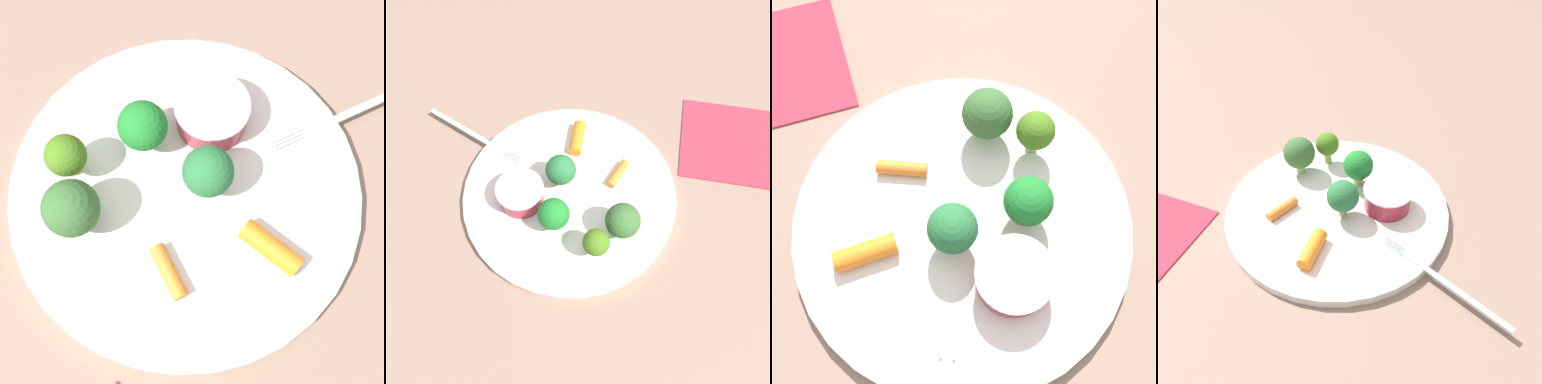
# 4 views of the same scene
# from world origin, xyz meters

# --- Properties ---
(ground_plane) EXTENTS (2.40, 2.40, 0.00)m
(ground_plane) POSITION_xyz_m (0.00, 0.00, 0.00)
(ground_plane) COLOR #826656
(plate) EXTENTS (0.29, 0.29, 0.01)m
(plate) POSITION_xyz_m (0.00, 0.00, 0.01)
(plate) COLOR silver
(plate) RESTS_ON ground_plane
(sauce_cup) EXTENTS (0.06, 0.06, 0.03)m
(sauce_cup) POSITION_xyz_m (0.01, -0.07, 0.03)
(sauce_cup) COLOR maroon
(sauce_cup) RESTS_ON plate
(broccoli_floret_0) EXTENTS (0.05, 0.05, 0.06)m
(broccoli_floret_0) POSITION_xyz_m (0.07, 0.06, 0.04)
(broccoli_floret_0) COLOR #88BD67
(broccoli_floret_0) RESTS_ON plate
(broccoli_floret_1) EXTENTS (0.04, 0.04, 0.05)m
(broccoli_floret_1) POSITION_xyz_m (0.05, -0.02, 0.04)
(broccoli_floret_1) COLOR #93C15E
(broccoli_floret_1) RESTS_ON plate
(broccoli_floret_2) EXTENTS (0.04, 0.04, 0.05)m
(broccoli_floret_2) POSITION_xyz_m (-0.02, -0.01, 0.04)
(broccoli_floret_2) COLOR #83AD5B
(broccoli_floret_2) RESTS_ON plate
(broccoli_floret_3) EXTENTS (0.03, 0.03, 0.05)m
(broccoli_floret_3) POSITION_xyz_m (0.09, 0.03, 0.04)
(broccoli_floret_3) COLOR #95B65E
(broccoli_floret_3) RESTS_ON plate
(carrot_stick_0) EXTENTS (0.04, 0.04, 0.01)m
(carrot_stick_0) POSITION_xyz_m (-0.02, 0.07, 0.02)
(carrot_stick_0) COLOR orange
(carrot_stick_0) RESTS_ON plate
(carrot_stick_1) EXTENTS (0.05, 0.03, 0.02)m
(carrot_stick_1) POSITION_xyz_m (-0.08, 0.02, 0.02)
(carrot_stick_1) COLOR orange
(carrot_stick_1) RESTS_ON plate
(fork) EXTENTS (0.12, 0.14, 0.00)m
(fork) POSITION_xyz_m (-0.11, -0.13, 0.01)
(fork) COLOR #B0C3BD
(fork) RESTS_ON plate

